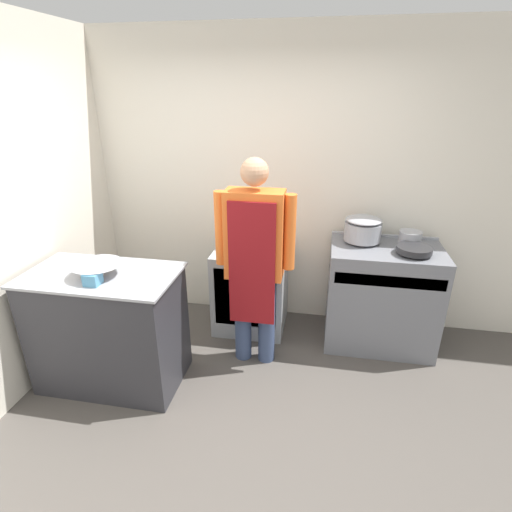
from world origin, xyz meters
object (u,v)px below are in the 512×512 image
object	(u,v)px
plastic_tub	(93,279)
saute_pan	(414,249)
mixing_bowl	(98,270)
sauce_pot	(410,237)
person_cook	(254,254)
stove	(381,296)
stock_pot	(363,228)
fridge_unit	(251,289)

from	to	relation	value
plastic_tub	saute_pan	size ratio (longest dim) A/B	0.36
mixing_bowl	plastic_tub	xyz separation A→B (m)	(0.04, -0.14, -0.00)
mixing_bowl	sauce_pot	world-z (taller)	sauce_pot
sauce_pot	person_cook	bearing A→B (deg)	-155.52
stove	stock_pot	bearing A→B (deg)	152.96
stove	fridge_unit	bearing A→B (deg)	177.62
fridge_unit	stock_pot	distance (m)	1.18
stove	saute_pan	size ratio (longest dim) A/B	3.34
sauce_pot	mixing_bowl	bearing A→B (deg)	-155.45
person_cook	stove	bearing A→B (deg)	23.48
stove	fridge_unit	distance (m)	1.20
mixing_bowl	stock_pot	distance (m)	2.18
stove	person_cook	size ratio (longest dim) A/B	0.55
fridge_unit	mixing_bowl	world-z (taller)	mixing_bowl
stock_pot	stove	bearing A→B (deg)	-27.04
sauce_pot	fridge_unit	bearing A→B (deg)	-177.60
saute_pan	sauce_pot	bearing A→B (deg)	90.00
mixing_bowl	stock_pot	xyz separation A→B (m)	(1.91, 1.05, 0.07)
stove	stock_pot	world-z (taller)	stock_pot
fridge_unit	plastic_tub	world-z (taller)	plastic_tub
plastic_tub	stock_pot	world-z (taller)	stock_pot
plastic_tub	stove	bearing A→B (deg)	27.56
fridge_unit	saute_pan	size ratio (longest dim) A/B	2.83
stove	fridge_unit	world-z (taller)	stove
stock_pot	saute_pan	world-z (taller)	stock_pot
fridge_unit	stock_pot	size ratio (longest dim) A/B	2.55
stock_pot	sauce_pot	bearing A→B (deg)	0.00
plastic_tub	saute_pan	xyz separation A→B (m)	(2.26, 0.98, -0.01)
person_cook	sauce_pot	size ratio (longest dim) A/B	9.19
plastic_tub	sauce_pot	world-z (taller)	sauce_pot
fridge_unit	saute_pan	distance (m)	1.51
fridge_unit	saute_pan	world-z (taller)	saute_pan
person_cook	plastic_tub	xyz separation A→B (m)	(-1.01, -0.62, -0.00)
saute_pan	mixing_bowl	bearing A→B (deg)	-160.00
stock_pot	person_cook	bearing A→B (deg)	-146.23
person_cook	stock_pot	bearing A→B (deg)	33.77
mixing_bowl	plastic_tub	distance (m)	0.14
plastic_tub	mixing_bowl	bearing A→B (deg)	107.16
saute_pan	stock_pot	bearing A→B (deg)	151.86
fridge_unit	sauce_pot	world-z (taller)	sauce_pot
person_cook	sauce_pot	bearing A→B (deg)	24.48
plastic_tub	saute_pan	distance (m)	2.47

